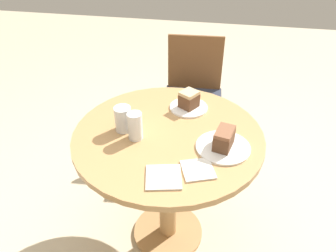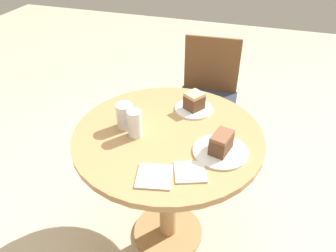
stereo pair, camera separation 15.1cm
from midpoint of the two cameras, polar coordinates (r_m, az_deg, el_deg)
ground_plane at (r=2.06m, az=2.20°, el=-18.14°), size 8.00×8.00×0.00m
table at (r=1.63m, az=2.65°, el=-6.00°), size 0.89×0.89×0.74m
chair at (r=2.36m, az=8.56°, el=4.64°), size 0.44×0.49×0.86m
plate_near at (r=1.70m, az=7.04°, el=2.89°), size 0.20×0.20×0.01m
plate_far at (r=1.45m, az=12.08°, el=-4.45°), size 0.24×0.24×0.01m
cake_slice_near at (r=1.68m, az=7.16°, el=4.30°), size 0.11×0.11×0.09m
cake_slice_far at (r=1.42m, az=12.31°, el=-2.95°), size 0.09×0.12×0.09m
glass_lemonade at (r=1.48m, az=-2.92°, el=0.06°), size 0.07×0.07×0.13m
glass_water at (r=1.54m, az=-4.77°, el=1.42°), size 0.08×0.08×0.12m
napkin_stack at (r=1.30m, az=0.96°, el=-8.90°), size 0.17×0.17×0.01m
napkin_side at (r=1.33m, az=7.17°, el=-8.06°), size 0.16×0.16×0.01m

